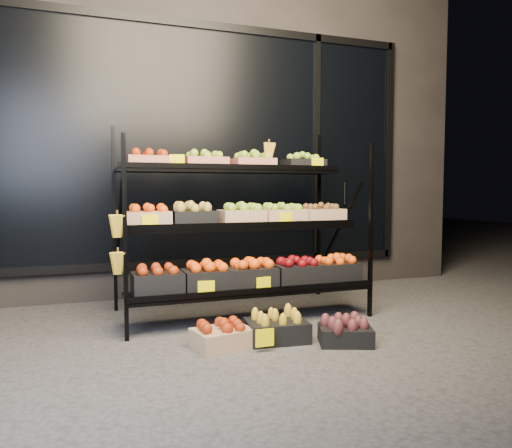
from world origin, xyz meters
name	(u,v)px	position (x,y,z in m)	size (l,w,h in m)	color
ground	(267,334)	(0.00, 0.00, 0.00)	(24.00, 24.00, 0.00)	#514F4C
building	(190,136)	(0.00, 2.59, 1.75)	(6.00, 2.08, 3.50)	#2D2826
display_rack	(241,226)	(-0.01, 0.60, 0.79)	(2.18, 1.02, 1.66)	black
tag_floor_a	(265,344)	(-0.17, -0.40, 0.06)	(0.13, 0.01, 0.12)	#FAEA00
floor_crate_left	(222,335)	(-0.42, -0.20, 0.09)	(0.44, 0.36, 0.20)	tan
floor_crate_midleft	(277,327)	(0.00, -0.19, 0.10)	(0.46, 0.36, 0.21)	black
floor_crate_right	(345,332)	(0.43, -0.43, 0.09)	(0.44, 0.39, 0.19)	black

